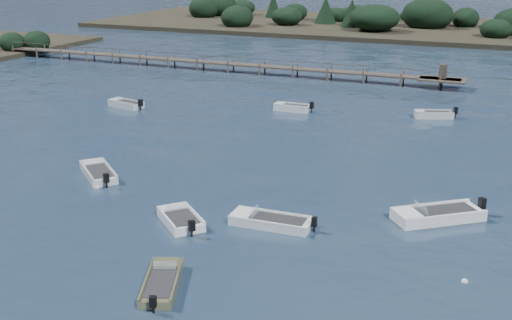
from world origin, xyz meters
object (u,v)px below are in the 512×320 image
at_px(tender_far_white, 292,109).
at_px(tender_far_grey_b, 434,116).
at_px(dinghy_mid_white_a, 271,223).
at_px(dinghy_mid_white_b, 438,217).
at_px(tender_far_grey, 126,105).
at_px(dinghy_near_olive, 162,284).
at_px(jetty, 231,64).
at_px(dinghy_extra_a, 181,221).
at_px(dinghy_mid_grey, 98,174).

bearing_deg(tender_far_white, tender_far_grey_b, 11.09).
bearing_deg(tender_far_white, dinghy_mid_white_a, -72.63).
bearing_deg(tender_far_grey_b, dinghy_mid_white_b, -81.25).
distance_m(dinghy_mid_white_a, tender_far_grey, 31.15).
xyz_separation_m(dinghy_near_olive, jetty, (-19.98, 49.90, 0.85)).
height_order(dinghy_extra_a, jetty, jetty).
distance_m(dinghy_extra_a, dinghy_near_olive, 7.09).
relative_size(dinghy_mid_white_a, tender_far_white, 1.30).
relative_size(dinghy_mid_white_a, dinghy_extra_a, 1.34).
xyz_separation_m(dinghy_mid_white_a, jetty, (-22.01, 41.58, 0.84)).
xyz_separation_m(dinghy_mid_grey, dinghy_near_olive, (11.75, -11.29, -0.03)).
distance_m(tender_far_white, dinghy_mid_grey, 23.29).
relative_size(dinghy_near_olive, tender_far_grey, 1.04).
distance_m(tender_far_grey_b, jetty, 30.08).
xyz_separation_m(dinghy_mid_white_b, tender_far_grey_b, (-3.63, 23.57, 0.00)).
distance_m(tender_far_white, jetty, 21.34).
bearing_deg(dinghy_mid_white_a, dinghy_extra_a, -159.56).
distance_m(tender_far_grey_b, dinghy_mid_grey, 31.22).
relative_size(dinghy_mid_white_a, dinghy_near_olive, 1.13).
bearing_deg(tender_far_grey_b, tender_far_white, -168.91).
bearing_deg(dinghy_near_olive, dinghy_mid_white_a, 76.27).
relative_size(tender_far_grey_b, jetty, 0.06).
bearing_deg(tender_far_grey, dinghy_mid_white_a, -41.31).
height_order(tender_far_white, dinghy_mid_grey, tender_far_white).
xyz_separation_m(dinghy_mid_white_a, dinghy_mid_grey, (-13.78, 2.96, 0.01)).
distance_m(tender_far_white, tender_far_grey, 16.19).
distance_m(dinghy_extra_a, tender_far_grey, 29.10).
xyz_separation_m(dinghy_extra_a, tender_far_white, (-3.24, 27.29, 0.02)).
bearing_deg(jetty, dinghy_near_olive, -68.18).
bearing_deg(dinghy_near_olive, dinghy_mid_grey, 136.15).
height_order(dinghy_extra_a, tender_far_white, tender_far_white).
relative_size(dinghy_mid_white_b, tender_far_grey_b, 1.35).
bearing_deg(dinghy_mid_grey, tender_far_grey_b, 53.40).
relative_size(dinghy_mid_grey, jetty, 0.07).
bearing_deg(dinghy_near_olive, dinghy_extra_a, 112.49).
xyz_separation_m(tender_far_white, tender_far_grey, (-15.42, -4.96, 0.00)).
bearing_deg(dinghy_extra_a, dinghy_mid_white_b, 25.24).
bearing_deg(tender_far_white, dinghy_near_olive, -80.03).
bearing_deg(dinghy_mid_white_a, jetty, 117.90).
height_order(dinghy_mid_white_a, jetty, jetty).
xyz_separation_m(dinghy_mid_white_a, tender_far_white, (-7.98, 25.52, 0.03)).
distance_m(dinghy_extra_a, tender_far_white, 27.48).
bearing_deg(tender_far_grey, dinghy_near_olive, -53.51).
height_order(dinghy_mid_white_a, tender_far_white, tender_far_white).
xyz_separation_m(dinghy_mid_white_b, jetty, (-30.47, 37.12, 0.81)).
distance_m(dinghy_mid_grey, tender_far_grey, 20.05).
relative_size(dinghy_mid_white_b, tender_far_white, 1.38).
bearing_deg(tender_far_white, tender_far_grey, -162.18).
bearing_deg(tender_far_grey_b, dinghy_mid_white_a, -99.78).
bearing_deg(tender_far_grey, dinghy_mid_grey, -61.35).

